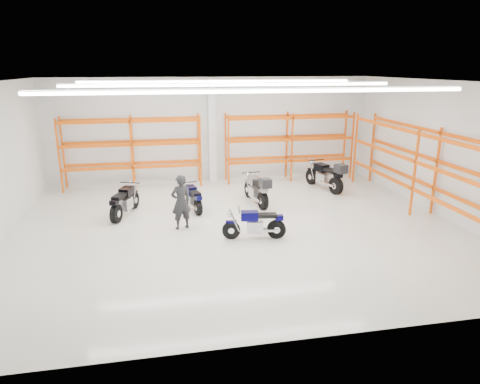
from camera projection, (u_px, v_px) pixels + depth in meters
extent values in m
plane|color=beige|center=(236.00, 227.00, 13.64)|extent=(14.00, 14.00, 0.00)
cube|color=white|center=(212.00, 130.00, 18.66)|extent=(14.00, 0.02, 4.50)
cube|color=white|center=(298.00, 228.00, 7.35)|extent=(14.00, 0.02, 4.50)
cube|color=white|center=(442.00, 150.00, 14.27)|extent=(0.02, 12.00, 4.50)
cube|color=white|center=(236.00, 82.00, 12.37)|extent=(14.00, 12.00, 0.02)
cube|color=white|center=(260.00, 91.00, 9.57)|extent=(10.00, 0.22, 0.10)
cube|color=white|center=(233.00, 84.00, 12.87)|extent=(10.00, 0.22, 0.10)
cube|color=white|center=(219.00, 81.00, 15.70)|extent=(10.00, 0.22, 0.10)
cylinder|color=black|center=(231.00, 230.00, 12.63)|extent=(0.55, 0.18, 0.54)
cylinder|color=black|center=(276.00, 229.00, 12.68)|extent=(0.57, 0.24, 0.56)
cylinder|color=silver|center=(231.00, 230.00, 12.63)|extent=(0.20, 0.15, 0.18)
cylinder|color=silver|center=(276.00, 229.00, 12.68)|extent=(0.22, 0.21, 0.20)
cube|color=#050338|center=(231.00, 222.00, 12.56)|extent=(0.34, 0.18, 0.05)
cube|color=#B7B7BC|center=(255.00, 226.00, 12.63)|extent=(0.51, 0.39, 0.34)
cube|color=#A5A5AA|center=(266.00, 229.00, 12.67)|extent=(0.64, 0.20, 0.07)
cube|color=#050338|center=(249.00, 216.00, 12.53)|extent=(0.54, 0.37, 0.25)
cube|color=black|center=(266.00, 215.00, 12.55)|extent=(0.62, 0.35, 0.11)
cube|color=#050338|center=(279.00, 218.00, 12.58)|extent=(0.26, 0.23, 0.14)
cylinder|color=black|center=(239.00, 209.00, 12.46)|extent=(0.12, 0.63, 0.03)
sphere|color=silver|center=(230.00, 214.00, 12.49)|extent=(0.17, 0.17, 0.17)
cylinder|color=silver|center=(268.00, 231.00, 12.53)|extent=(0.68, 0.18, 0.08)
cylinder|color=black|center=(134.00, 200.00, 15.36)|extent=(0.32, 0.61, 0.60)
cylinder|color=black|center=(116.00, 214.00, 13.93)|extent=(0.38, 0.65, 0.62)
cylinder|color=silver|center=(134.00, 200.00, 15.36)|extent=(0.20, 0.24, 0.20)
cylinder|color=silver|center=(116.00, 214.00, 13.93)|extent=(0.26, 0.28, 0.22)
cube|color=black|center=(134.00, 192.00, 15.27)|extent=(0.27, 0.39, 0.06)
cube|color=#B7B7BC|center=(125.00, 204.00, 14.58)|extent=(0.52, 0.61, 0.38)
cube|color=#A5A5AA|center=(121.00, 210.00, 14.25)|extent=(0.35, 0.70, 0.08)
cube|color=black|center=(126.00, 192.00, 14.64)|extent=(0.51, 0.65, 0.28)
cube|color=black|center=(119.00, 196.00, 14.11)|extent=(0.51, 0.73, 0.12)
cube|color=black|center=(114.00, 202.00, 13.73)|extent=(0.30, 0.32, 0.16)
cylinder|color=black|center=(130.00, 183.00, 14.90)|extent=(0.67, 0.27, 0.04)
sphere|color=silver|center=(134.00, 185.00, 15.23)|extent=(0.19, 0.19, 0.19)
cylinder|color=silver|center=(116.00, 210.00, 14.23)|extent=(0.34, 0.74, 0.09)
cylinder|color=black|center=(187.00, 197.00, 15.84)|extent=(0.22, 0.54, 0.53)
cylinder|color=black|center=(198.00, 207.00, 14.68)|extent=(0.27, 0.57, 0.55)
cylinder|color=silver|center=(187.00, 197.00, 15.84)|extent=(0.16, 0.20, 0.18)
cylinder|color=silver|center=(198.00, 207.00, 14.68)|extent=(0.21, 0.23, 0.19)
cube|color=#070936|center=(187.00, 190.00, 15.77)|extent=(0.20, 0.34, 0.05)
cube|color=#B7B7BC|center=(193.00, 200.00, 15.21)|extent=(0.41, 0.52, 0.33)
cube|color=#A5A5AA|center=(195.00, 205.00, 14.94)|extent=(0.24, 0.62, 0.07)
cube|color=#070936|center=(191.00, 189.00, 15.25)|extent=(0.40, 0.55, 0.25)
cube|color=black|center=(195.00, 193.00, 14.82)|extent=(0.38, 0.62, 0.11)
cube|color=#070936|center=(199.00, 198.00, 14.51)|extent=(0.24, 0.27, 0.14)
cylinder|color=black|center=(188.00, 182.00, 15.46)|extent=(0.61, 0.17, 0.03)
sphere|color=silver|center=(186.00, 184.00, 15.73)|extent=(0.17, 0.17, 0.17)
cylinder|color=silver|center=(192.00, 205.00, 14.85)|extent=(0.22, 0.66, 0.08)
cylinder|color=black|center=(248.00, 189.00, 16.67)|extent=(0.21, 0.64, 0.62)
cylinder|color=black|center=(263.00, 201.00, 15.24)|extent=(0.27, 0.66, 0.65)
cylinder|color=silver|center=(248.00, 189.00, 16.67)|extent=(0.17, 0.23, 0.21)
cylinder|color=silver|center=(263.00, 201.00, 15.24)|extent=(0.24, 0.25, 0.23)
cube|color=gray|center=(248.00, 182.00, 16.58)|extent=(0.20, 0.39, 0.06)
cube|color=#B7B7BC|center=(256.00, 192.00, 15.89)|extent=(0.44, 0.59, 0.40)
cube|color=#A5A5AA|center=(259.00, 198.00, 15.56)|extent=(0.22, 0.74, 0.08)
cube|color=gray|center=(254.00, 180.00, 15.95)|extent=(0.43, 0.62, 0.29)
cube|color=black|center=(260.00, 184.00, 15.42)|extent=(0.40, 0.72, 0.12)
cube|color=gray|center=(264.00, 190.00, 15.04)|extent=(0.26, 0.30, 0.17)
cylinder|color=black|center=(251.00, 172.00, 16.21)|extent=(0.73, 0.13, 0.04)
sphere|color=silver|center=(248.00, 175.00, 16.54)|extent=(0.20, 0.20, 0.20)
cylinder|color=silver|center=(256.00, 198.00, 15.47)|extent=(0.20, 0.79, 0.09)
cube|color=black|center=(265.00, 183.00, 14.85)|extent=(0.40, 0.44, 0.31)
cylinder|color=black|center=(311.00, 177.00, 18.49)|extent=(0.31, 0.68, 0.67)
cylinder|color=black|center=(336.00, 186.00, 17.06)|extent=(0.38, 0.72, 0.69)
cylinder|color=silver|center=(311.00, 177.00, 18.49)|extent=(0.21, 0.26, 0.22)
cylinder|color=silver|center=(336.00, 186.00, 17.06)|extent=(0.28, 0.30, 0.24)
cube|color=black|center=(312.00, 169.00, 18.39)|extent=(0.27, 0.43, 0.07)
cube|color=#B7B7BC|center=(324.00, 178.00, 17.71)|extent=(0.54, 0.66, 0.42)
cube|color=#A5A5AA|center=(330.00, 183.00, 17.38)|extent=(0.34, 0.78, 0.09)
cube|color=black|center=(321.00, 167.00, 17.76)|extent=(0.53, 0.70, 0.31)
cube|color=black|center=(331.00, 171.00, 17.23)|extent=(0.52, 0.80, 0.13)
cube|color=black|center=(338.00, 175.00, 16.85)|extent=(0.31, 0.34, 0.18)
cylinder|color=black|center=(316.00, 160.00, 18.01)|extent=(0.76, 0.25, 0.04)
sphere|color=silver|center=(311.00, 163.00, 18.35)|extent=(0.21, 0.21, 0.21)
cylinder|color=silver|center=(327.00, 184.00, 17.26)|extent=(0.32, 0.83, 0.10)
cube|color=black|center=(341.00, 169.00, 16.66)|extent=(0.48, 0.51, 0.33)
imported|color=black|center=(181.00, 202.00, 13.28)|extent=(0.74, 0.61, 1.74)
cube|color=white|center=(212.00, 131.00, 18.49)|extent=(0.32, 0.32, 4.50)
cube|color=orange|center=(63.00, 153.00, 17.64)|extent=(0.07, 0.07, 3.00)
cube|color=orange|center=(59.00, 157.00, 16.89)|extent=(0.07, 0.07, 3.00)
cube|color=orange|center=(133.00, 150.00, 18.15)|extent=(0.07, 0.07, 3.00)
cube|color=orange|center=(132.00, 154.00, 17.39)|extent=(0.07, 0.07, 3.00)
cube|color=orange|center=(199.00, 148.00, 18.65)|extent=(0.07, 0.07, 3.00)
cube|color=orange|center=(200.00, 151.00, 17.90)|extent=(0.07, 0.07, 3.00)
cube|color=orange|center=(134.00, 163.00, 18.31)|extent=(5.60, 0.07, 0.12)
cube|color=orange|center=(133.00, 167.00, 17.55)|extent=(5.60, 0.07, 0.12)
cube|color=orange|center=(132.00, 142.00, 18.04)|extent=(5.60, 0.07, 0.12)
cube|color=orange|center=(131.00, 145.00, 17.29)|extent=(5.60, 0.07, 0.12)
cube|color=orange|center=(130.00, 119.00, 17.78)|extent=(5.60, 0.07, 0.12)
cube|color=orange|center=(129.00, 122.00, 17.02)|extent=(5.60, 0.07, 0.12)
cube|color=orange|center=(226.00, 147.00, 18.87)|extent=(0.07, 0.07, 3.00)
cube|color=orange|center=(229.00, 150.00, 18.11)|extent=(0.07, 0.07, 3.00)
cube|color=orange|center=(287.00, 145.00, 19.37)|extent=(0.07, 0.07, 3.00)
cube|color=orange|center=(292.00, 148.00, 18.62)|extent=(0.07, 0.07, 3.00)
cube|color=orange|center=(344.00, 143.00, 19.87)|extent=(0.07, 0.07, 3.00)
cube|color=orange|center=(352.00, 146.00, 19.12)|extent=(0.07, 0.07, 3.00)
cube|color=orange|center=(286.00, 157.00, 19.53)|extent=(5.60, 0.07, 0.12)
cube|color=orange|center=(292.00, 161.00, 18.78)|extent=(5.60, 0.07, 0.12)
cube|color=orange|center=(287.00, 137.00, 19.27)|extent=(5.60, 0.07, 0.12)
cube|color=orange|center=(292.00, 140.00, 18.51)|extent=(5.60, 0.07, 0.12)
cube|color=orange|center=(288.00, 116.00, 19.00)|extent=(5.60, 0.07, 0.12)
cube|color=orange|center=(293.00, 118.00, 18.25)|extent=(5.60, 0.07, 0.12)
cube|color=orange|center=(436.00, 172.00, 14.46)|extent=(0.07, 0.07, 3.00)
cube|color=orange|center=(414.00, 173.00, 14.31)|extent=(0.07, 0.07, 3.00)
cube|color=orange|center=(372.00, 148.00, 18.70)|extent=(0.07, 0.07, 3.00)
cube|color=orange|center=(355.00, 148.00, 18.55)|extent=(0.07, 0.07, 3.00)
cube|color=orange|center=(434.00, 188.00, 14.61)|extent=(0.07, 9.00, 0.12)
cube|color=orange|center=(413.00, 189.00, 14.47)|extent=(0.07, 9.00, 0.12)
cube|color=orange|center=(437.00, 161.00, 14.35)|extent=(0.07, 9.00, 0.12)
cube|color=orange|center=(416.00, 162.00, 14.21)|extent=(0.07, 9.00, 0.12)
cube|color=orange|center=(441.00, 133.00, 14.09)|extent=(0.07, 9.00, 0.12)
cube|color=orange|center=(419.00, 134.00, 13.94)|extent=(0.07, 9.00, 0.12)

